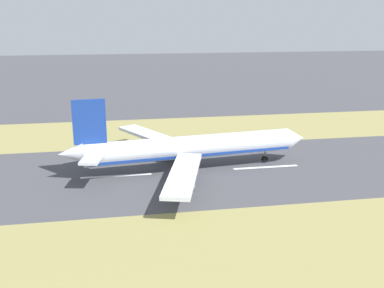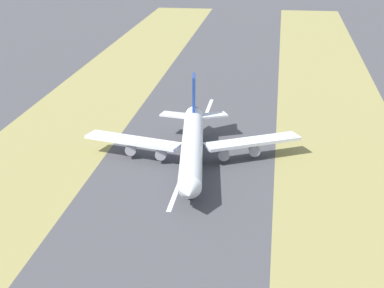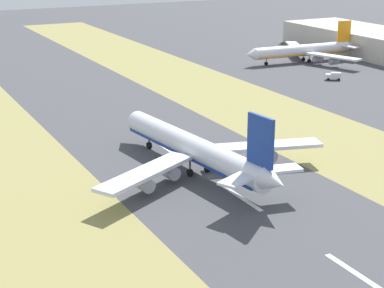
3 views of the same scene
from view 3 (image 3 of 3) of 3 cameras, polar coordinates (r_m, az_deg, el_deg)
name	(u,v)px [view 3 (image 3 of 3)]	position (r m, az deg, el deg)	size (l,w,h in m)	color
ground_plane	(209,177)	(156.68, 1.55, -2.92)	(800.00, 800.00, 0.00)	#424247
grass_median_west	(25,211)	(142.10, -14.65, -5.80)	(40.00, 600.00, 0.01)	olive
grass_median_east	(353,150)	(181.53, 14.10, -0.51)	(40.00, 600.00, 0.01)	olive
centreline_dash_near	(361,276)	(116.60, 14.75, -11.30)	(1.20, 18.00, 0.01)	silver
centreline_dash_mid	(240,197)	(145.27, 4.26, -4.69)	(1.20, 18.00, 0.01)	silver
centreline_dash_far	(165,147)	(178.35, -2.44, -0.30)	(1.20, 18.00, 0.01)	silver
airplane_main_jet	(196,150)	(157.15, 0.39, -0.52)	(63.72, 67.19, 20.20)	silver
terminal_building	(371,42)	(336.16, 15.61, 8.75)	(36.00, 100.02, 11.57)	#BCB7A8
airplane_parked_apron	(305,50)	(305.76, 10.02, 8.19)	(59.91, 57.07, 18.01)	silver
service_truck	(334,76)	(268.99, 12.47, 5.92)	(6.26, 5.04, 3.10)	white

